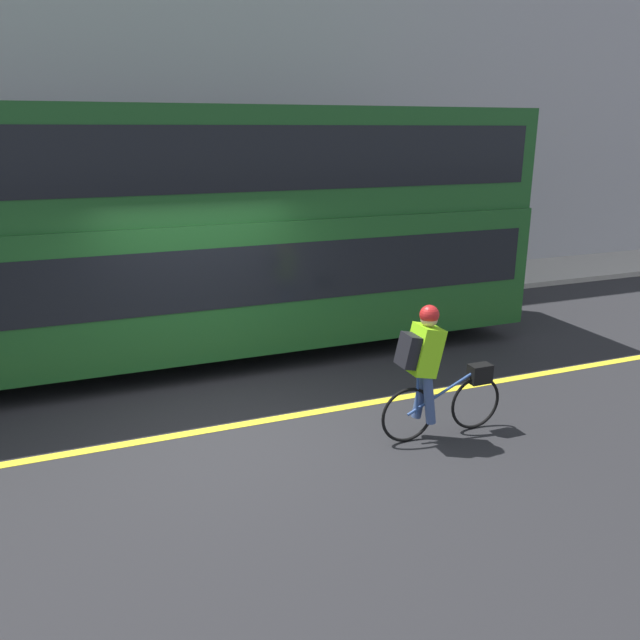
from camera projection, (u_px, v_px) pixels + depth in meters
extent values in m
plane|color=#232326|center=(228.00, 428.00, 7.37)|extent=(80.00, 80.00, 0.00)
cube|color=yellow|center=(228.00, 427.00, 7.38)|extent=(50.00, 0.14, 0.01)
cube|color=#A8A399|center=(165.00, 308.00, 12.05)|extent=(60.00, 2.15, 0.12)
cube|color=#9E9EA3|center=(138.00, 62.00, 11.81)|extent=(60.00, 0.30, 9.19)
cylinder|color=black|center=(374.00, 302.00, 10.71)|extent=(1.05, 0.30, 1.05)
cube|color=#194C1E|center=(173.00, 277.00, 9.32)|extent=(10.88, 2.58, 1.88)
cube|color=black|center=(172.00, 263.00, 9.26)|extent=(10.45, 2.60, 0.83)
cube|color=#194C1E|center=(164.00, 162.00, 8.83)|extent=(10.88, 2.48, 1.49)
cube|color=black|center=(164.00, 156.00, 8.81)|extent=(10.45, 2.50, 0.83)
torus|color=black|center=(475.00, 403.00, 7.26)|extent=(0.65, 0.04, 0.65)
torus|color=black|center=(408.00, 415.00, 6.95)|extent=(0.65, 0.04, 0.65)
cylinder|color=#2D4C8C|center=(443.00, 392.00, 7.05)|extent=(0.91, 0.03, 0.45)
cylinder|color=#2D4C8C|center=(417.00, 394.00, 6.92)|extent=(0.03, 0.03, 0.48)
cube|color=black|center=(480.00, 374.00, 7.17)|extent=(0.26, 0.16, 0.22)
cube|color=#8CE019|center=(424.00, 350.00, 6.79)|extent=(0.37, 0.32, 0.58)
cube|color=black|center=(408.00, 351.00, 6.72)|extent=(0.21, 0.26, 0.38)
cylinder|color=#384C7A|center=(421.00, 393.00, 7.05)|extent=(0.21, 0.11, 0.59)
cylinder|color=#384C7A|center=(429.00, 400.00, 6.89)|extent=(0.19, 0.11, 0.59)
sphere|color=tan|center=(429.00, 318.00, 6.70)|extent=(0.19, 0.19, 0.19)
sphere|color=red|center=(429.00, 315.00, 6.69)|extent=(0.21, 0.21, 0.21)
cylinder|color=#515156|center=(387.00, 265.00, 13.45)|extent=(0.51, 0.51, 0.92)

